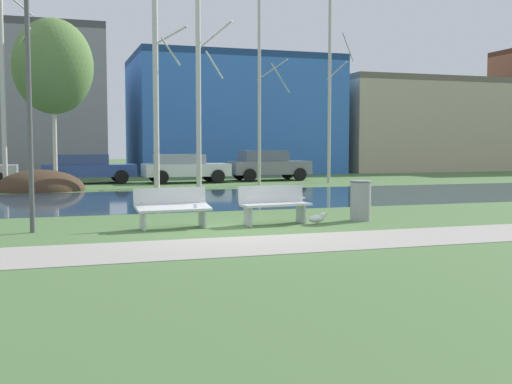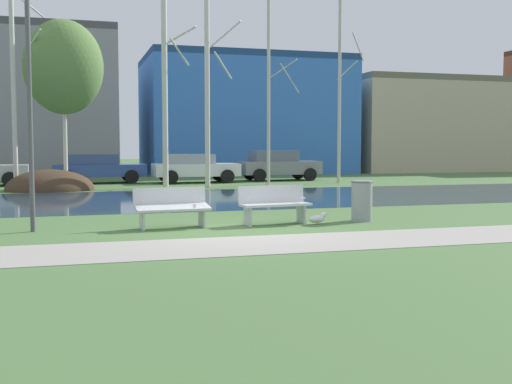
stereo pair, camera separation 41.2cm
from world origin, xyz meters
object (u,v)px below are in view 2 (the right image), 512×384
(streetlamp, at_px, (29,63))
(parked_wagon_fourth_grey, at_px, (278,165))
(bench_left, at_px, (172,206))
(parked_sedan_second_blue, at_px, (98,168))
(bench_right, at_px, (274,203))
(parked_hatch_third_white, at_px, (194,167))
(trash_bin, at_px, (362,200))
(seagull, at_px, (318,218))

(streetlamp, height_order, parked_wagon_fourth_grey, streetlamp)
(bench_left, height_order, parked_sedan_second_blue, parked_sedan_second_blue)
(bench_right, bearing_deg, parked_hatch_third_white, 85.75)
(trash_bin, distance_m, parked_wagon_fourth_grey, 17.17)
(seagull, relative_size, parked_wagon_fourth_grey, 0.12)
(seagull, bearing_deg, bench_left, 175.26)
(bench_right, height_order, parked_sedan_second_blue, parked_sedan_second_blue)
(bench_right, xyz_separation_m, parked_sedan_second_blue, (-3.24, 16.99, 0.26))
(parked_sedan_second_blue, bearing_deg, trash_bin, -72.39)
(streetlamp, xyz_separation_m, parked_wagon_fourth_grey, (10.80, 16.58, -2.65))
(bench_left, relative_size, streetlamp, 0.32)
(bench_left, relative_size, parked_sedan_second_blue, 0.39)
(bench_left, distance_m, streetlamp, 4.12)
(streetlamp, relative_size, parked_sedan_second_blue, 1.21)
(parked_wagon_fourth_grey, bearing_deg, streetlamp, -123.07)
(bench_right, xyz_separation_m, streetlamp, (-5.16, 0.23, 2.97))
(parked_sedan_second_blue, bearing_deg, parked_wagon_fourth_grey, -1.22)
(streetlamp, bearing_deg, bench_left, -4.56)
(bench_left, relative_size, seagull, 3.50)
(trash_bin, bearing_deg, parked_hatch_third_white, 93.43)
(seagull, relative_size, parked_hatch_third_white, 0.12)
(bench_left, height_order, seagull, bench_left)
(streetlamp, height_order, parked_sedan_second_blue, streetlamp)
(seagull, height_order, parked_hatch_third_white, parked_hatch_third_white)
(seagull, height_order, parked_sedan_second_blue, parked_sedan_second_blue)
(bench_left, relative_size, parked_wagon_fourth_grey, 0.41)
(trash_bin, bearing_deg, bench_left, 179.85)
(parked_hatch_third_white, bearing_deg, trash_bin, -86.57)
(trash_bin, bearing_deg, parked_sedan_second_blue, 107.61)
(parked_sedan_second_blue, distance_m, parked_hatch_third_white, 4.52)
(parked_hatch_third_white, bearing_deg, parked_wagon_fourth_grey, 9.13)
(trash_bin, relative_size, streetlamp, 0.19)
(bench_left, height_order, trash_bin, trash_bin)
(streetlamp, bearing_deg, parked_wagon_fourth_grey, 56.93)
(bench_right, relative_size, seagull, 3.50)
(trash_bin, distance_m, parked_sedan_second_blue, 17.84)
(trash_bin, bearing_deg, streetlamp, 178.14)
(trash_bin, bearing_deg, parked_wagon_fourth_grey, 78.33)
(streetlamp, distance_m, parked_wagon_fourth_grey, 19.96)
(seagull, xyz_separation_m, parked_hatch_third_white, (0.25, 16.36, 0.60))
(seagull, height_order, parked_wagon_fourth_grey, parked_wagon_fourth_grey)
(bench_left, relative_size, bench_right, 1.00)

